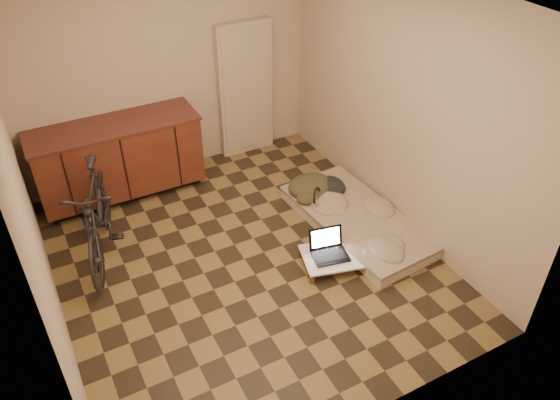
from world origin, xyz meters
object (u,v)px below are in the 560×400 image
bicycle (96,210)px  laptop (329,249)px  futon (357,220)px  lap_desk (339,256)px

bicycle → laptop: bearing=-14.9°
futon → laptop: laptop is taller
lap_desk → laptop: bearing=157.4°
bicycle → futon: (2.50, -0.85, -0.45)m
futon → laptop: (-0.58, -0.35, 0.09)m
lap_desk → laptop: laptop is taller
bicycle → futon: size_ratio=0.89×
laptop → lap_desk: bearing=-26.1°
lap_desk → laptop: size_ratio=2.05×
futon → lap_desk: bearing=-144.6°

